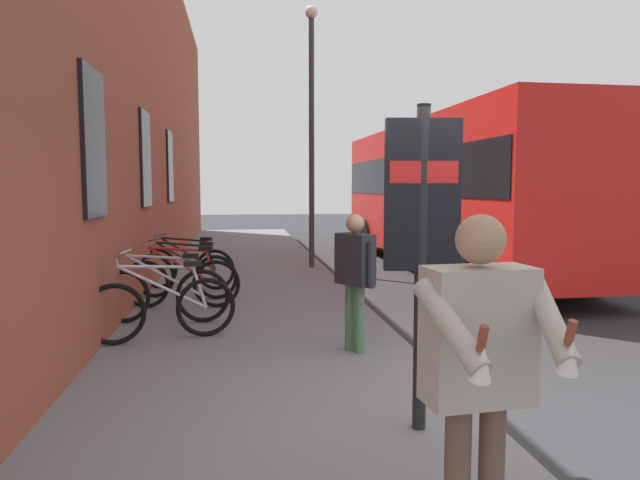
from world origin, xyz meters
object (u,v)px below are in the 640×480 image
object	(u,v)px
bicycle_mid_rack	(162,308)
street_lamp	(312,116)
city_bus	(453,187)
tourist_with_hotdogs	(480,358)
bicycle_beside_lamp	(182,282)
transit_info_sign	(422,216)
bicycle_leaning_wall	(185,275)
bicycle_far_end	(187,267)
bicycle_by_door	(164,294)
pedestrian_crossing_street	(355,268)

from	to	relation	value
bicycle_mid_rack	street_lamp	distance (m)	7.11
city_bus	tourist_with_hotdogs	distance (m)	11.04
tourist_with_hotdogs	street_lamp	xyz separation A→B (m)	(10.35, -0.57, 2.33)
street_lamp	bicycle_beside_lamp	bearing A→B (deg)	148.48
bicycle_beside_lamp	transit_info_sign	distance (m)	5.28
bicycle_leaning_wall	bicycle_mid_rack	bearing A→B (deg)	179.20
bicycle_beside_lamp	tourist_with_hotdogs	world-z (taller)	tourist_with_hotdogs
city_bus	street_lamp	bearing A→B (deg)	89.29
bicycle_far_end	bicycle_mid_rack	bearing A→B (deg)	-179.82
bicycle_by_door	bicycle_leaning_wall	xyz separation A→B (m)	(1.68, -0.13, 0.00)
bicycle_by_door	pedestrian_crossing_street	bearing A→B (deg)	-126.54
bicycle_beside_lamp	street_lamp	distance (m)	5.63
bicycle_leaning_wall	tourist_with_hotdogs	bearing A→B (deg)	-164.59
city_bus	tourist_with_hotdogs	xyz separation A→B (m)	(-10.31, 3.87, -0.76)
bicycle_by_door	city_bus	size ratio (longest dim) A/B	0.17
bicycle_mid_rack	transit_info_sign	world-z (taller)	transit_info_sign
transit_info_sign	city_bus	xyz separation A→B (m)	(8.68, -3.62, 0.20)
bicycle_beside_lamp	tourist_with_hotdogs	bearing A→B (deg)	-163.01
bicycle_leaning_wall	tourist_with_hotdogs	distance (m)	7.30
transit_info_sign	pedestrian_crossing_street	size ratio (longest dim) A/B	1.58
bicycle_by_door	street_lamp	world-z (taller)	street_lamp
bicycle_by_door	bicycle_leaning_wall	size ratio (longest dim) A/B	1.03
bicycle_mid_rack	street_lamp	world-z (taller)	street_lamp
city_bus	street_lamp	world-z (taller)	street_lamp
bicycle_leaning_wall	transit_info_sign	bearing A→B (deg)	-157.87
bicycle_beside_lamp	bicycle_far_end	size ratio (longest dim) A/B	1.03
bicycle_leaning_wall	bicycle_far_end	xyz separation A→B (m)	(0.87, 0.05, 0.00)
bicycle_beside_lamp	bicycle_leaning_wall	distance (m)	0.73
bicycle_mid_rack	bicycle_far_end	size ratio (longest dim) A/B	1.01
bicycle_beside_lamp	city_bus	world-z (taller)	city_bus
transit_info_sign	tourist_with_hotdogs	distance (m)	1.73
bicycle_by_door	bicycle_far_end	bearing A→B (deg)	-1.90
bicycle_mid_rack	transit_info_sign	size ratio (longest dim) A/B	0.72
transit_info_sign	city_bus	size ratio (longest dim) A/B	0.23
bicycle_beside_lamp	bicycle_by_door	bearing A→B (deg)	171.31
pedestrian_crossing_street	street_lamp	bearing A→B (deg)	-3.31
bicycle_beside_lamp	transit_info_sign	world-z (taller)	transit_info_sign
bicycle_beside_lamp	street_lamp	size ratio (longest dim) A/B	0.31
bicycle_mid_rack	bicycle_beside_lamp	world-z (taller)	same
bicycle_leaning_wall	bicycle_by_door	bearing A→B (deg)	175.51
city_bus	pedestrian_crossing_street	xyz separation A→B (m)	(-6.64, 3.69, -0.87)
bicycle_mid_rack	bicycle_far_end	xyz separation A→B (m)	(3.46, 0.01, 0.00)
bicycle_far_end	city_bus	distance (m)	6.49
bicycle_beside_lamp	pedestrian_crossing_street	xyz separation A→B (m)	(-2.61, -2.11, 0.54)
bicycle_mid_rack	street_lamp	size ratio (longest dim) A/B	0.30
bicycle_by_door	bicycle_far_end	distance (m)	2.55
bicycle_by_door	bicycle_leaning_wall	bearing A→B (deg)	-4.49
bicycle_far_end	street_lamp	bearing A→B (deg)	-46.04
pedestrian_crossing_street	tourist_with_hotdogs	bearing A→B (deg)	177.08
bicycle_beside_lamp	tourist_with_hotdogs	xyz separation A→B (m)	(-6.28, -1.92, 0.65)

